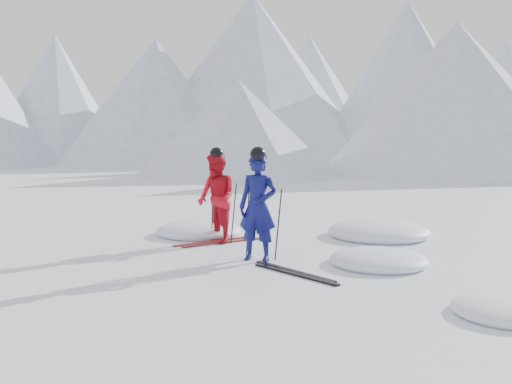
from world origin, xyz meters
The scene contains 12 objects.
ground centered at (0.00, 0.00, 0.00)m, with size 160.00×160.00×0.00m, color white.
skier_blue centered at (-1.21, 0.04, 0.90)m, with size 0.65×0.43×1.79m, color #0D1053.
skier_red centered at (-2.74, 0.94, 0.89)m, with size 0.86×0.67×1.77m, color red.
pole_blue_left centered at (-1.51, 0.19, 0.60)m, with size 0.02×0.02×1.20m, color black.
pole_blue_right centered at (-0.96, 0.29, 0.60)m, with size 0.02×0.02×1.20m, color black.
pole_red_left centered at (-3.04, 1.19, 0.59)m, with size 0.02×0.02×1.18m, color black.
pole_red_right centered at (-2.44, 1.09, 0.59)m, with size 0.02×0.02×1.18m, color black.
ski_worn_left centered at (-2.86, 0.94, 0.01)m, with size 0.09×1.70×0.03m, color black.
ski_worn_right centered at (-2.62, 0.94, 0.01)m, with size 0.09×1.70×0.03m, color black.
ski_loose_a centered at (-0.30, -0.36, 0.01)m, with size 0.09×1.70×0.03m, color black.
ski_loose_b centered at (-0.20, -0.51, 0.01)m, with size 0.09×1.70×0.03m, color black.
snow_lumps centered at (-0.81, 2.01, 0.00)m, with size 7.88×5.86×0.47m.
Camera 1 is at (3.60, -7.48, 1.98)m, focal length 38.00 mm.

